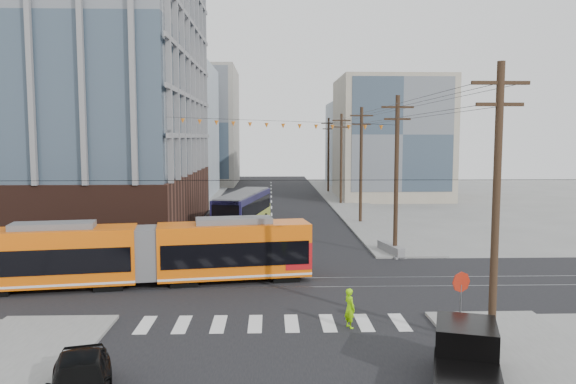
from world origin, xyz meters
name	(u,v)px	position (x,y,z in m)	size (l,w,h in m)	color
ground	(273,304)	(0.00, 0.00, 0.00)	(160.00, 160.00, 0.00)	slate
office_building	(17,66)	(-22.00, 23.00, 14.30)	(30.00, 25.00, 28.60)	#381E16
bg_bldg_nw_near	(149,131)	(-17.00, 52.00, 9.00)	(18.00, 16.00, 18.00)	#8C99A5
bg_bldg_ne_near	(390,139)	(16.00, 48.00, 8.00)	(14.00, 14.00, 16.00)	gray
bg_bldg_nw_far	(191,127)	(-14.00, 72.00, 10.00)	(16.00, 18.00, 20.00)	gray
bg_bldg_ne_far	(377,144)	(18.00, 68.00, 7.00)	(16.00, 16.00, 14.00)	#8C99A5
utility_pole_near	(496,208)	(8.50, -6.00, 5.50)	(0.30, 0.30, 11.00)	black
utility_pole_far	(328,155)	(8.50, 56.00, 5.50)	(0.30, 0.30, 11.00)	black
streetcar	(147,254)	(-6.95, 3.74, 1.75)	(18.18, 2.56, 3.50)	#E05A08
city_bus	(243,210)	(-2.52, 22.59, 1.69)	(2.58, 11.93, 3.38)	#17153B
pickup_truck	(467,368)	(6.07, -10.13, 0.94)	(1.98, 5.56, 1.89)	black
black_sedan	(80,381)	(-5.92, -10.36, 0.78)	(1.85, 4.59, 1.56)	black
parked_car_silver	(197,241)	(-5.45, 13.04, 0.70)	(1.48, 4.25, 1.40)	#94969D
parked_car_white	(202,229)	(-5.76, 18.93, 0.64)	(1.79, 4.41, 1.28)	silver
parked_car_grey	(219,217)	(-4.92, 25.53, 0.65)	(2.14, 4.65, 1.29)	#585E64
pedestrian	(350,308)	(3.27, -3.60, 0.86)	(0.63, 0.41, 1.73)	#87DF06
stop_sign	(460,311)	(7.35, -5.69, 1.37)	(0.83, 0.83, 2.74)	#9C1D0C
jersey_barrier	(391,249)	(8.30, 11.50, 0.35)	(0.80, 3.54, 0.71)	gray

